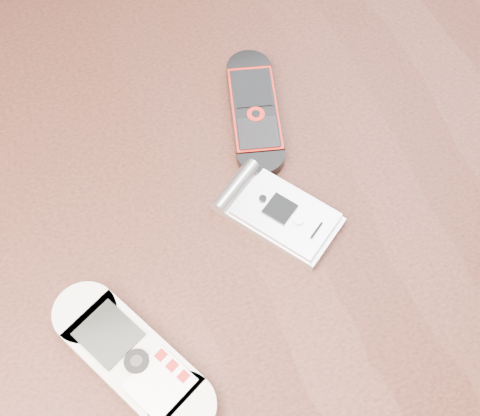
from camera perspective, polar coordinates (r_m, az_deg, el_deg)
name	(u,v)px	position (r m, az deg, el deg)	size (l,w,h in m)	color
ground	(237,409)	(1.28, -0.22, -16.75)	(4.00, 4.00, 0.00)	#472B19
table	(235,266)	(0.66, -0.41, -4.96)	(1.20, 0.80, 0.75)	black
nokia_white	(133,359)	(0.52, -9.14, -12.63)	(0.05, 0.15, 0.02)	white
nokia_black_red	(255,111)	(0.62, 1.26, 8.25)	(0.04, 0.14, 0.01)	black
motorola_razr	(282,214)	(0.56, 3.65, -0.54)	(0.05, 0.10, 0.02)	silver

